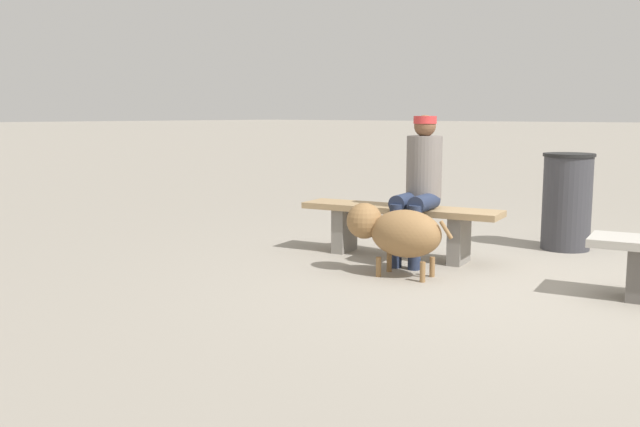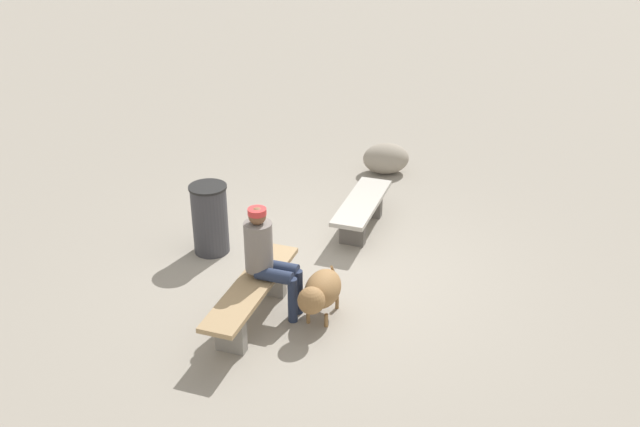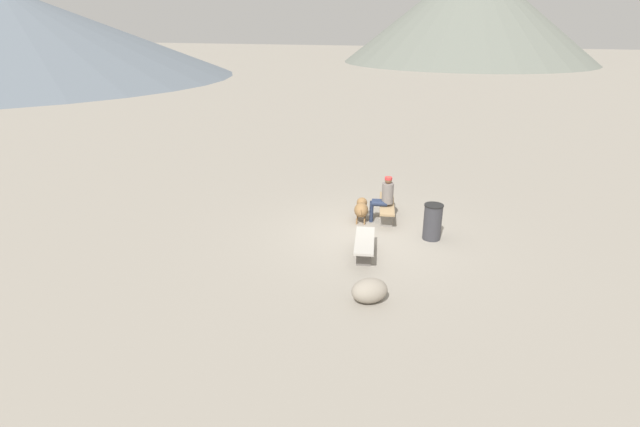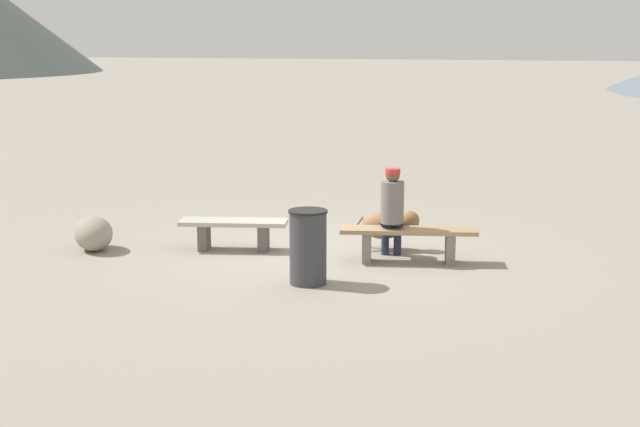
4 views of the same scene
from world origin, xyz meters
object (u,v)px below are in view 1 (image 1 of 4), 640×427
Objects in this scene: seated_person at (420,179)px; trash_bin at (567,201)px; bench_right at (400,220)px; dog at (396,231)px.

trash_bin is (-0.79, -1.43, -0.28)m from seated_person.
dog is at bearing 110.29° from bench_right.
seated_person is 0.72m from dog.
trash_bin is at bearing -130.15° from seated_person.
dog is 0.97× the size of trash_bin.
trash_bin is (-1.04, -1.38, 0.13)m from bench_right.
seated_person is at bearing -86.17° from dog.
bench_right is 0.48m from seated_person.
seated_person is (-0.24, 0.05, 0.41)m from bench_right.
seated_person reaches higher than bench_right.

